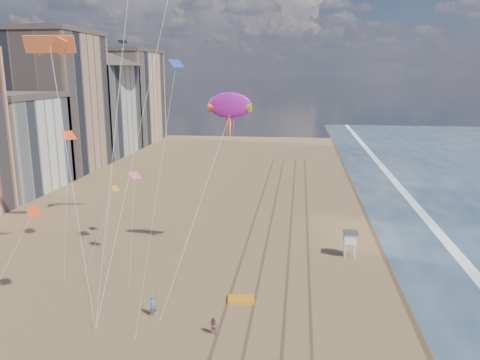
# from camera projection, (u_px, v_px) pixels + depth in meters

# --- Properties ---
(wet_sand) EXTENTS (260.00, 260.00, 0.00)m
(wet_sand) POSITION_uv_depth(u_px,v_px,m) (405.00, 231.00, 61.45)
(wet_sand) COLOR #42301E
(wet_sand) RESTS_ON ground
(foam) EXTENTS (260.00, 260.00, 0.00)m
(foam) POSITION_uv_depth(u_px,v_px,m) (439.00, 232.00, 60.92)
(foam) COLOR white
(foam) RESTS_ON ground
(tracks) EXTENTS (7.68, 120.00, 0.01)m
(tracks) POSITION_uv_depth(u_px,v_px,m) (276.00, 253.00, 53.82)
(tracks) COLOR brown
(tracks) RESTS_ON ground
(buildings) EXTENTS (34.72, 131.35, 29.00)m
(buildings) POSITION_uv_depth(u_px,v_px,m) (39.00, 108.00, 91.19)
(buildings) COLOR #C6B284
(buildings) RESTS_ON ground
(lifeguard_stand) EXTENTS (1.66, 1.66, 2.99)m
(lifeguard_stand) POSITION_uv_depth(u_px,v_px,m) (350.00, 238.00, 52.31)
(lifeguard_stand) COLOR white
(lifeguard_stand) RESTS_ON ground
(grounded_kite) EXTENTS (2.59, 1.82, 0.28)m
(grounded_kite) POSITION_uv_depth(u_px,v_px,m) (241.00, 299.00, 42.63)
(grounded_kite) COLOR orange
(grounded_kite) RESTS_ON ground
(show_kite) EXTENTS (4.47, 7.05, 21.12)m
(show_kite) POSITION_uv_depth(u_px,v_px,m) (230.00, 106.00, 47.48)
(show_kite) COLOR #A01897
(show_kite) RESTS_ON ground
(kite_flyer_a) EXTENTS (0.78, 0.78, 1.83)m
(kite_flyer_a) POSITION_uv_depth(u_px,v_px,m) (153.00, 306.00, 39.88)
(kite_flyer_a) COLOR slate
(kite_flyer_a) RESTS_ON ground
(kite_flyer_b) EXTENTS (0.81, 0.69, 1.47)m
(kite_flyer_b) POSITION_uv_depth(u_px,v_px,m) (214.00, 326.00, 37.00)
(kite_flyer_b) COLOR #8D4752
(kite_flyer_b) RESTS_ON ground
(small_kites) EXTENTS (15.21, 20.43, 17.83)m
(small_kites) POSITION_uv_depth(u_px,v_px,m) (109.00, 129.00, 48.49)
(small_kites) COLOR blue
(small_kites) RESTS_ON ground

